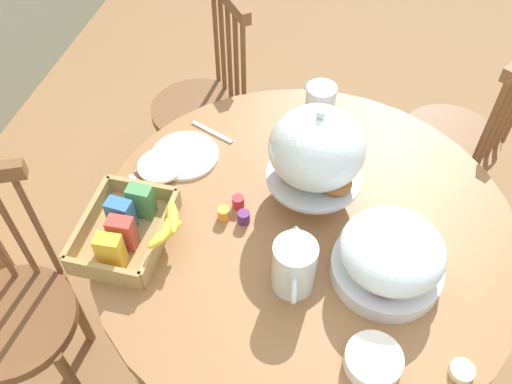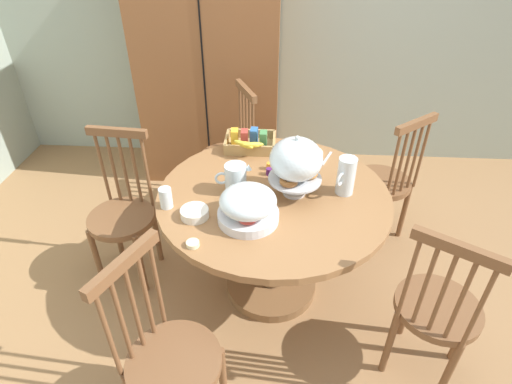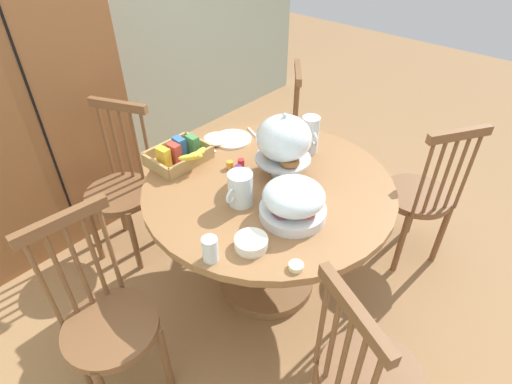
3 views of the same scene
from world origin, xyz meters
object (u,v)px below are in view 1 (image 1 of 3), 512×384
dining_table (301,261)px  windsor_chair_by_cabinet (455,142)px  orange_juice_pitcher (319,115)px  milk_pitcher (294,268)px  cereal_bowl (373,361)px  china_plate_small (161,165)px  cereal_basket (129,228)px  butter_dish (462,371)px  china_plate_large (185,155)px  windsor_chair_far_side (13,314)px  pastry_stand_with_dome (317,151)px  windsor_chair_facing_door (203,109)px  fruit_platter_covered (390,257)px

dining_table → windsor_chair_by_cabinet: bearing=-33.0°
windsor_chair_by_cabinet → orange_juice_pitcher: 0.77m
milk_pitcher → cereal_bowl: 0.30m
milk_pitcher → china_plate_small: size_ratio=1.32×
cereal_basket → butter_dish: bearing=-101.7°
windsor_chair_by_cabinet → butter_dish: 1.18m
china_plate_large → butter_dish: size_ratio=3.67×
windsor_chair_far_side → china_plate_small: windsor_chair_far_side is taller
dining_table → china_plate_small: 0.54m
pastry_stand_with_dome → windsor_chair_facing_door: bearing=41.6°
windsor_chair_by_cabinet → cereal_bowl: (-1.17, 0.27, 0.31)m
windsor_chair_by_cabinet → milk_pitcher: windsor_chair_by_cabinet is taller
pastry_stand_with_dome → cereal_basket: size_ratio=1.09×
windsor_chair_by_cabinet → windsor_chair_far_side: size_ratio=1.00×
pastry_stand_with_dome → china_plate_small: pastry_stand_with_dome is taller
windsor_chair_facing_door → fruit_platter_covered: (-0.86, -0.80, 0.37)m
dining_table → butter_dish: size_ratio=20.87×
pastry_stand_with_dome → china_plate_small: bearing=89.5°
windsor_chair_far_side → cereal_basket: 0.54m
cereal_basket → china_plate_small: size_ratio=2.11×
cereal_bowl → milk_pitcher: bearing=51.8°
windsor_chair_facing_door → windsor_chair_far_side: size_ratio=1.00×
dining_table → windsor_chair_by_cabinet: size_ratio=1.28×
dining_table → cereal_bowl: bearing=-149.3°
windsor_chair_by_cabinet → fruit_platter_covered: windsor_chair_by_cabinet is taller
windsor_chair_far_side → butter_dish: windsor_chair_far_side is taller
orange_juice_pitcher → milk_pitcher: bearing=-177.1°
china_plate_large → fruit_platter_covered: bearing=-114.3°
windsor_chair_facing_door → pastry_stand_with_dome: size_ratio=2.83×
milk_pitcher → cereal_basket: bearing=85.3°
dining_table → fruit_platter_covered: 0.39m
fruit_platter_covered → china_plate_large: (0.30, 0.67, -0.08)m
orange_juice_pitcher → milk_pitcher: (-0.58, -0.03, -0.02)m
pastry_stand_with_dome → butter_dish: bearing=-136.4°
windsor_chair_by_cabinet → fruit_platter_covered: (-0.90, 0.27, 0.37)m
orange_juice_pitcher → china_plate_small: 0.53m
dining_table → cereal_bowl: (-0.39, -0.23, 0.22)m
cereal_basket → china_plate_large: 0.35m
dining_table → pastry_stand_with_dome: size_ratio=3.64×
windsor_chair_by_cabinet → windsor_chair_far_side: bearing=129.6°
fruit_platter_covered → cereal_basket: (-0.05, 0.71, -0.04)m
windsor_chair_far_side → china_plate_small: (0.46, -0.37, 0.30)m
orange_juice_pitcher → china_plate_small: (-0.26, 0.46, -0.08)m
windsor_chair_far_side → fruit_platter_covered: (0.23, -1.10, 0.37)m
cereal_bowl → butter_dish: (0.03, -0.21, -0.01)m
windsor_chair_far_side → butter_dish: size_ratio=16.25×
windsor_chair_by_cabinet → windsor_chair_far_side: same height
dining_table → cereal_bowl: size_ratio=8.94×
fruit_platter_covered → cereal_bowl: (-0.27, 0.01, -0.06)m
windsor_chair_facing_door → china_plate_large: size_ratio=4.43×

